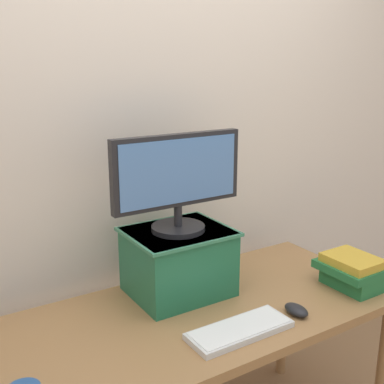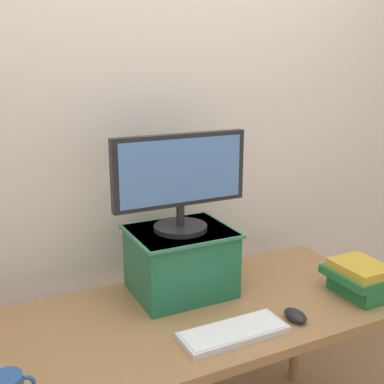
{
  "view_description": "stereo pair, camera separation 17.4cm",
  "coord_description": "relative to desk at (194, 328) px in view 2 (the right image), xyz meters",
  "views": [
    {
      "loc": [
        -0.88,
        -1.36,
        1.64
      ],
      "look_at": [
        0.02,
        0.07,
        1.17
      ],
      "focal_mm": 45.0,
      "sensor_mm": 36.0,
      "label": 1
    },
    {
      "loc": [
        -0.73,
        -1.45,
        1.64
      ],
      "look_at": [
        0.02,
        0.07,
        1.17
      ],
      "focal_mm": 45.0,
      "sensor_mm": 36.0,
      "label": 2
    }
  ],
  "objects": [
    {
      "name": "keyboard",
      "position": [
        0.05,
        -0.21,
        0.08
      ],
      "size": [
        0.38,
        0.14,
        0.02
      ],
      "color": "silver",
      "rests_on": "desk"
    },
    {
      "name": "computer_mouse",
      "position": [
        0.3,
        -0.22,
        0.09
      ],
      "size": [
        0.06,
        0.1,
        0.04
      ],
      "color": "black",
      "rests_on": "desk"
    },
    {
      "name": "book_stack",
      "position": [
        0.65,
        -0.17,
        0.14
      ],
      "size": [
        0.19,
        0.24,
        0.13
      ],
      "color": "#236B38",
      "rests_on": "desk"
    },
    {
      "name": "desk",
      "position": [
        0.0,
        0.0,
        0.0
      ],
      "size": [
        1.59,
        0.71,
        0.73
      ],
      "color": "#9E7042",
      "rests_on": "ground_plane"
    },
    {
      "name": "riser_box",
      "position": [
        0.02,
        0.17,
        0.21
      ],
      "size": [
        0.4,
        0.33,
        0.27
      ],
      "color": "#1E6642",
      "rests_on": "desk"
    },
    {
      "name": "back_wall",
      "position": [
        0.0,
        0.53,
        0.64
      ],
      "size": [
        7.0,
        0.08,
        2.6
      ],
      "color": "beige",
      "rests_on": "ground_plane"
    },
    {
      "name": "computer_monitor",
      "position": [
        0.02,
        0.17,
        0.55
      ],
      "size": [
        0.54,
        0.21,
        0.38
      ],
      "color": "black",
      "rests_on": "riser_box"
    }
  ]
}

